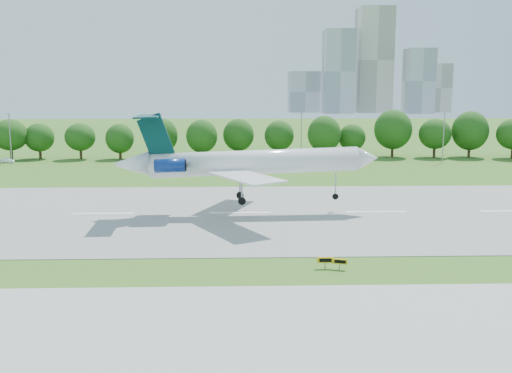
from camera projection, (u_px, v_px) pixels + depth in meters
The scene contains 11 objects.
ground at pixel (241, 265), 58.36m from camera, with size 600.00×600.00×0.00m, color #315F19.
runway at pixel (240, 213), 82.99m from camera, with size 400.00×45.00×0.08m, color gray.
taxiway at pixel (242, 342), 40.62m from camera, with size 400.00×23.00×0.08m, color #ADADA8.
tree_line at pixel (240, 135), 147.98m from camera, with size 288.40×8.40×10.40m.
light_poles at pixel (229, 137), 138.03m from camera, with size 175.90×0.25×12.19m.
skyline at pixel (368, 73), 441.08m from camera, with size 127.00×52.00×80.00m.
airliner at pixel (241, 162), 81.62m from camera, with size 38.01×27.69×12.91m.
taxi_sign_centre at pixel (325, 260), 57.25m from camera, with size 1.64×0.22×1.15m.
taxi_sign_right at pixel (340, 262), 56.96m from camera, with size 1.53×0.60×1.09m.
service_vehicle_a at pixel (7, 160), 140.16m from camera, with size 1.23×3.52×1.16m, color white.
service_vehicle_b at pixel (223, 165), 132.54m from camera, with size 1.26×3.13×1.07m, color white.
Camera 1 is at (-0.10, -56.20, 17.77)m, focal length 40.00 mm.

